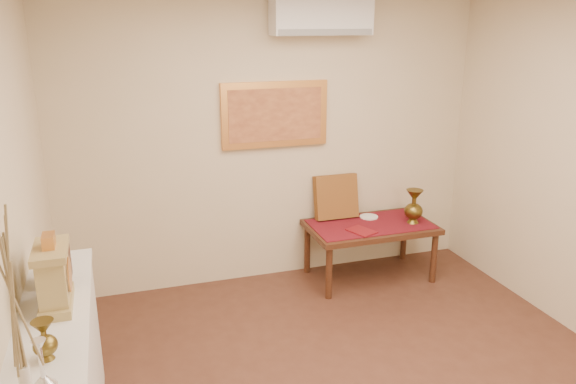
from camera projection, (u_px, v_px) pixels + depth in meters
name	position (u px, v px, depth m)	size (l,w,h in m)	color
wall_back	(274.00, 141.00, 5.23)	(4.00, 0.02, 2.70)	beige
white_vase	(19.00, 340.00, 1.82)	(0.18, 0.18, 0.93)	white
candlestick	(41.00, 363.00, 2.31)	(0.10, 0.10, 0.22)	silver
brass_urn_small	(44.00, 335.00, 2.49)	(0.11, 0.11, 0.25)	brown
table_cloth	(371.00, 224.00, 5.38)	(1.14, 0.59, 0.01)	maroon
brass_urn_tall	(414.00, 203.00, 5.35)	(0.18, 0.18, 0.40)	brown
plate	(369.00, 217.00, 5.55)	(0.18, 0.18, 0.01)	white
menu	(361.00, 231.00, 5.18)	(0.18, 0.25, 0.01)	maroon
cushion	(336.00, 197.00, 5.49)	(0.43, 0.10, 0.43)	#5F2113
mantel_clock	(54.00, 276.00, 2.93)	(0.17, 0.36, 0.41)	tan
wooden_chest	(56.00, 262.00, 3.23)	(0.16, 0.21, 0.24)	tan
low_table	(370.00, 231.00, 5.40)	(1.20, 0.70, 0.55)	#462415
painting	(275.00, 115.00, 5.13)	(1.00, 0.06, 0.60)	#DA8E46
ac_unit	(321.00, 18.00, 4.90)	(0.90, 0.25, 0.30)	white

